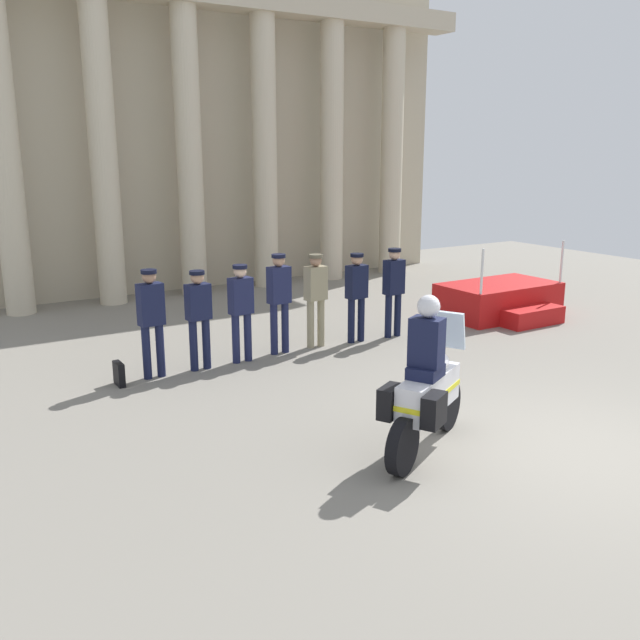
# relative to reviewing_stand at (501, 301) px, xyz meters

# --- Properties ---
(ground_plane) EXTENTS (28.00, 28.00, 0.00)m
(ground_plane) POSITION_rel_reviewing_stand_xyz_m (-4.30, -5.26, -0.34)
(ground_plane) COLOR gray
(colonnade_backdrop) EXTENTS (13.64, 1.46, 8.07)m
(colonnade_backdrop) POSITION_rel_reviewing_stand_xyz_m (-3.64, 6.25, 3.79)
(colonnade_backdrop) COLOR #B6AB91
(colonnade_backdrop) RESTS_ON ground_plane
(reviewing_stand) EXTENTS (2.49, 1.93, 1.61)m
(reviewing_stand) POSITION_rel_reviewing_stand_xyz_m (0.00, 0.00, 0.00)
(reviewing_stand) COLOR #B71414
(reviewing_stand) RESTS_ON ground_plane
(officer_in_row_0) EXTENTS (0.40, 0.25, 1.71)m
(officer_in_row_0) POSITION_rel_reviewing_stand_xyz_m (-7.63, -0.05, 0.67)
(officer_in_row_0) COLOR #141938
(officer_in_row_0) RESTS_ON ground_plane
(officer_in_row_1) EXTENTS (0.40, 0.25, 1.62)m
(officer_in_row_1) POSITION_rel_reviewing_stand_xyz_m (-6.86, -0.05, 0.62)
(officer_in_row_1) COLOR #141938
(officer_in_row_1) RESTS_ON ground_plane
(officer_in_row_2) EXTENTS (0.40, 0.25, 1.65)m
(officer_in_row_2) POSITION_rel_reviewing_stand_xyz_m (-6.10, -0.03, 0.63)
(officer_in_row_2) COLOR #191E42
(officer_in_row_2) RESTS_ON ground_plane
(officer_in_row_3) EXTENTS (0.40, 0.25, 1.75)m
(officer_in_row_3) POSITION_rel_reviewing_stand_xyz_m (-5.33, 0.08, 0.69)
(officer_in_row_3) COLOR #191E42
(officer_in_row_3) RESTS_ON ground_plane
(officer_in_row_4) EXTENTS (0.40, 0.25, 1.68)m
(officer_in_row_4) POSITION_rel_reviewing_stand_xyz_m (-4.58, 0.09, 0.66)
(officer_in_row_4) COLOR gray
(officer_in_row_4) RESTS_ON ground_plane
(officer_in_row_5) EXTENTS (0.40, 0.25, 1.65)m
(officer_in_row_5) POSITION_rel_reviewing_stand_xyz_m (-3.77, -0.02, 0.63)
(officer_in_row_5) COLOR black
(officer_in_row_5) RESTS_ON ground_plane
(officer_in_row_6) EXTENTS (0.40, 0.25, 1.69)m
(officer_in_row_6) POSITION_rel_reviewing_stand_xyz_m (-2.97, -0.09, 0.66)
(officer_in_row_6) COLOR black
(officer_in_row_6) RESTS_ON ground_plane
(motorcycle_with_rider) EXTENTS (1.90, 1.16, 1.90)m
(motorcycle_with_rider) POSITION_rel_reviewing_stand_xyz_m (-5.84, -4.40, 0.45)
(motorcycle_with_rider) COLOR black
(motorcycle_with_rider) RESTS_ON ground_plane
(briefcase_on_ground) EXTENTS (0.10, 0.32, 0.36)m
(briefcase_on_ground) POSITION_rel_reviewing_stand_xyz_m (-8.21, -0.13, -0.16)
(briefcase_on_ground) COLOR black
(briefcase_on_ground) RESTS_ON ground_plane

